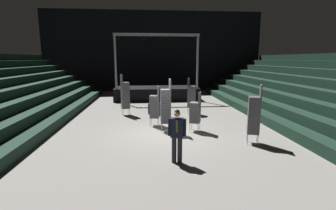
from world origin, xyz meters
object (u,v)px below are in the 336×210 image
chair_stack_front_right (166,106)px  equipment_road_case (157,109)px  chair_stack_rear_left (254,115)px  chair_stack_mid_centre (191,96)px  chair_stack_mid_left (125,95)px  stage_riser (157,92)px  man_with_tie (177,133)px  chair_stack_front_left (195,112)px  chair_stack_mid_right (155,106)px

chair_stack_front_right → equipment_road_case: (-0.23, 3.61, -0.88)m
chair_stack_rear_left → chair_stack_mid_centre: bearing=34.1°
chair_stack_mid_left → stage_riser: bearing=141.4°
chair_stack_mid_left → chair_stack_mid_centre: size_ratio=1.12×
stage_riser → man_with_tie: stage_riser is taller
chair_stack_mid_centre → equipment_road_case: size_ratio=2.37×
chair_stack_rear_left → stage_riser: bearing=35.7°
equipment_road_case → chair_stack_mid_left: bearing=-176.8°
chair_stack_front_left → chair_stack_front_right: chair_stack_front_right is taller
chair_stack_front_left → chair_stack_mid_left: 4.97m
stage_riser → equipment_road_case: 5.52m
stage_riser → chair_stack_front_right: size_ratio=2.80×
chair_stack_mid_centre → chair_stack_mid_right: bearing=-22.8°
equipment_road_case → chair_stack_mid_centre: bearing=-3.1°
chair_stack_rear_left → equipment_road_case: size_ratio=2.56×
chair_stack_mid_centre → chair_stack_rear_left: (1.43, -5.40, 0.08)m
chair_stack_front_left → stage_riser: bearing=32.5°
stage_riser → chair_stack_mid_right: stage_riser is taller
man_with_tie → chair_stack_front_left: bearing=-98.5°
stage_riser → man_with_tie: size_ratio=3.87×
chair_stack_front_right → chair_stack_mid_centre: chair_stack_front_right is taller
chair_stack_mid_right → chair_stack_mid_left: bearing=43.4°
chair_stack_rear_left → chair_stack_front_left: bearing=65.5°
chair_stack_mid_right → equipment_road_case: size_ratio=2.18×
stage_riser → chair_stack_mid_left: bearing=-110.2°
chair_stack_front_right → chair_stack_mid_left: bearing=29.5°
chair_stack_mid_right → man_with_tie: bearing=-163.2°
chair_stack_mid_left → chair_stack_front_left: bearing=25.5°
man_with_tie → chair_stack_mid_left: bearing=-60.8°
man_with_tie → chair_stack_front_left: 3.61m
stage_riser → chair_stack_mid_left: stage_riser is taller
chair_stack_front_right → chair_stack_mid_right: chair_stack_front_right is taller
chair_stack_front_left → chair_stack_rear_left: chair_stack_rear_left is taller
chair_stack_mid_right → chair_stack_rear_left: chair_stack_rear_left is taller
chair_stack_front_left → equipment_road_case: (-1.57, 3.68, -0.59)m
chair_stack_mid_centre → chair_stack_rear_left: size_ratio=0.93×
stage_riser → chair_stack_front_right: (0.02, -9.12, 0.61)m
chair_stack_front_left → chair_stack_front_right: size_ratio=0.75×
chair_stack_front_right → equipment_road_case: 3.72m
chair_stack_front_right → chair_stack_mid_centre: bearing=-28.8°
equipment_road_case → stage_riser: bearing=87.8°
chair_stack_front_right → chair_stack_mid_left: same height
chair_stack_mid_right → equipment_road_case: bearing=4.9°
chair_stack_mid_left → chair_stack_mid_right: chair_stack_mid_left is taller
chair_stack_front_right → equipment_road_case: bearing=2.4°
stage_riser → chair_stack_mid_centre: 5.94m
chair_stack_front_left → chair_stack_mid_centre: (0.48, 3.57, 0.17)m
chair_stack_mid_right → chair_stack_mid_centre: size_ratio=0.92×
chair_stack_front_right → chair_stack_mid_right: bearing=22.7°
chair_stack_mid_right → chair_stack_rear_left: bearing=-118.4°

